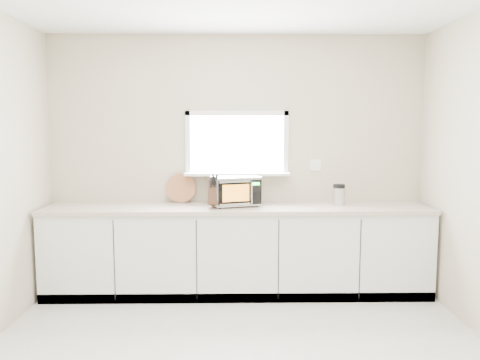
{
  "coord_description": "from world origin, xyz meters",
  "views": [
    {
      "loc": [
        -0.05,
        -3.04,
        1.73
      ],
      "look_at": [
        0.03,
        1.55,
        1.21
      ],
      "focal_mm": 35.0,
      "sensor_mm": 36.0,
      "label": 1
    }
  ],
  "objects": [
    {
      "name": "knife_block",
      "position": [
        -0.21,
        1.63,
        1.07
      ],
      "size": [
        0.17,
        0.26,
        0.34
      ],
      "rotation": [
        0.0,
        0.0,
        -0.26
      ],
      "color": "#412417",
      "rests_on": "countertop"
    },
    {
      "name": "countertop",
      "position": [
        0.0,
        1.69,
        0.9
      ],
      "size": [
        3.92,
        0.64,
        0.04
      ],
      "primitive_type": "cube",
      "color": "beige",
      "rests_on": "cabinets"
    },
    {
      "name": "back_wall",
      "position": [
        0.0,
        2.0,
        1.36
      ],
      "size": [
        4.0,
        0.17,
        2.7
      ],
      "color": "#C3B59B",
      "rests_on": "ground"
    },
    {
      "name": "cabinets",
      "position": [
        0.0,
        1.7,
        0.44
      ],
      "size": [
        3.92,
        0.6,
        0.88
      ],
      "primitive_type": "cube",
      "color": "silver",
      "rests_on": "ground"
    },
    {
      "name": "coffee_grinder",
      "position": [
        1.06,
        1.76,
        1.03
      ],
      "size": [
        0.13,
        0.13,
        0.22
      ],
      "rotation": [
        0.0,
        0.0,
        0.02
      ],
      "color": "#B0B2B7",
      "rests_on": "countertop"
    },
    {
      "name": "cutting_board",
      "position": [
        -0.6,
        1.94,
        1.08
      ],
      "size": [
        0.32,
        0.08,
        0.32
      ],
      "primitive_type": "cylinder",
      "rotation": [
        1.4,
        0.0,
        0.0
      ],
      "color": "#B06944",
      "rests_on": "countertop"
    },
    {
      "name": "microwave",
      "position": [
        -0.03,
        1.75,
        1.08
      ],
      "size": [
        0.56,
        0.5,
        0.31
      ],
      "rotation": [
        0.0,
        0.0,
        0.31
      ],
      "color": "black",
      "rests_on": "countertop"
    }
  ]
}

